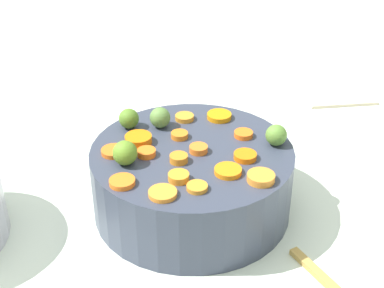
{
  "coord_description": "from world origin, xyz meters",
  "views": [
    {
      "loc": [
        0.17,
        -0.69,
        0.53
      ],
      "look_at": [
        -0.03,
        -0.06,
        0.13
      ],
      "focal_mm": 51.96,
      "sensor_mm": 36.0,
      "label": 1
    }
  ],
  "objects": [
    {
      "name": "tabletop",
      "position": [
        0.0,
        0.0,
        0.01
      ],
      "size": [
        2.4,
        2.4,
        0.02
      ],
      "primitive_type": "cube",
      "color": "silver",
      "rests_on": "ground"
    },
    {
      "name": "serving_bowl_carrots",
      "position": [
        -0.03,
        -0.06,
        0.07
      ],
      "size": [
        0.29,
        0.29,
        0.1
      ],
      "primitive_type": "cylinder",
      "color": "#353B4D",
      "rests_on": "tabletop"
    },
    {
      "name": "carrot_slice_0",
      "position": [
        -0.07,
        0.02,
        0.13
      ],
      "size": [
        0.04,
        0.04,
        0.01
      ],
      "primitive_type": "cylinder",
      "rotation": [
        0.0,
        0.0,
        5.98
      ],
      "color": "orange",
      "rests_on": "serving_bowl_carrots"
    },
    {
      "name": "carrot_slice_1",
      "position": [
        -0.09,
        -0.09,
        0.13
      ],
      "size": [
        0.04,
        0.04,
        0.01
      ],
      "primitive_type": "cylinder",
      "rotation": [
        0.0,
        0.0,
        2.44
      ],
      "color": "orange",
      "rests_on": "serving_bowl_carrots"
    },
    {
      "name": "carrot_slice_2",
      "position": [
        -0.03,
        -0.14,
        0.13
      ],
      "size": [
        0.04,
        0.04,
        0.01
      ],
      "primitive_type": "cylinder",
      "rotation": [
        0.0,
        0.0,
        1.07
      ],
      "color": "orange",
      "rests_on": "serving_bowl_carrots"
    },
    {
      "name": "carrot_slice_3",
      "position": [
        0.03,
        0.0,
        0.13
      ],
      "size": [
        0.04,
        0.04,
        0.01
      ],
      "primitive_type": "cylinder",
      "rotation": [
        0.0,
        0.0,
        3.78
      ],
      "color": "orange",
      "rests_on": "serving_bowl_carrots"
    },
    {
      "name": "carrot_slice_4",
      "position": [
        0.07,
        -0.1,
        0.13
      ],
      "size": [
        0.05,
        0.05,
        0.01
      ],
      "primitive_type": "cylinder",
      "rotation": [
        0.0,
        0.0,
        5.84
      ],
      "color": "orange",
      "rests_on": "serving_bowl_carrots"
    },
    {
      "name": "carrot_slice_5",
      "position": [
        -0.09,
        -0.17,
        0.13
      ],
      "size": [
        0.05,
        0.05,
        0.01
      ],
      "primitive_type": "cylinder",
      "rotation": [
        0.0,
        0.0,
        2.28
      ],
      "color": "orange",
      "rests_on": "serving_bowl_carrots"
    },
    {
      "name": "carrot_slice_6",
      "position": [
        -0.04,
        -0.17,
        0.12
      ],
      "size": [
        0.04,
        0.04,
        0.01
      ],
      "primitive_type": "cylinder",
      "rotation": [
        0.0,
        0.0,
        1.87
      ],
      "color": "orange",
      "rests_on": "serving_bowl_carrots"
    },
    {
      "name": "carrot_slice_7",
      "position": [
        -0.02,
        0.04,
        0.13
      ],
      "size": [
        0.05,
        0.05,
        0.01
      ],
      "primitive_type": "cylinder",
      "rotation": [
        0.0,
        0.0,
        4.48
      ],
      "color": "orange",
      "rests_on": "serving_bowl_carrots"
    },
    {
      "name": "carrot_slice_8",
      "position": [
        -0.06,
        -0.03,
        0.13
      ],
      "size": [
        0.03,
        0.03,
        0.01
      ],
      "primitive_type": "cylinder",
      "rotation": [
        0.0,
        0.0,
        5.1
      ],
      "color": "orange",
      "rests_on": "serving_bowl_carrots"
    },
    {
      "name": "carrot_slice_9",
      "position": [
        -0.02,
        -0.06,
        0.13
      ],
      "size": [
        0.04,
        0.04,
        0.01
      ],
      "primitive_type": "cylinder",
      "rotation": [
        0.0,
        0.0,
        3.74
      ],
      "color": "orange",
      "rests_on": "serving_bowl_carrots"
    },
    {
      "name": "carrot_slice_10",
      "position": [
        0.04,
        -0.06,
        0.13
      ],
      "size": [
        0.04,
        0.04,
        0.01
      ],
      "primitive_type": "cylinder",
      "rotation": [
        0.0,
        0.0,
        5.27
      ],
      "color": "orange",
      "rests_on": "serving_bowl_carrots"
    },
    {
      "name": "carrot_slice_11",
      "position": [
        -0.04,
        -0.09,
        0.13
      ],
      "size": [
        0.03,
        0.03,
        0.01
      ],
      "primitive_type": "cylinder",
      "rotation": [
        0.0,
        0.0,
        4.52
      ],
      "color": "orange",
      "rests_on": "serving_bowl_carrots"
    },
    {
      "name": "carrot_slice_12",
      "position": [
        0.0,
        -0.15,
        0.12
      ],
      "size": [
        0.03,
        0.03,
        0.01
      ],
      "primitive_type": "cylinder",
      "rotation": [
        0.0,
        0.0,
        3.1
      ],
      "color": "orange",
      "rests_on": "serving_bowl_carrots"
    },
    {
      "name": "carrot_slice_13",
      "position": [
        0.03,
        -0.1,
        0.13
      ],
      "size": [
        0.05,
        0.05,
        0.01
      ],
      "primitive_type": "cylinder",
      "rotation": [
        0.0,
        0.0,
        2.02
      ],
      "color": "orange",
      "rests_on": "serving_bowl_carrots"
    },
    {
      "name": "carrot_slice_14",
      "position": [
        -0.14,
        -0.1,
        0.12
      ],
      "size": [
        0.05,
        0.05,
        0.01
      ],
      "primitive_type": "cylinder",
      "rotation": [
        0.0,
        0.0,
        2.45
      ],
      "color": "orange",
      "rests_on": "serving_bowl_carrots"
    },
    {
      "name": "carrot_slice_15",
      "position": [
        -0.11,
        -0.06,
        0.13
      ],
      "size": [
        0.04,
        0.04,
        0.01
      ],
      "primitive_type": "cylinder",
      "rotation": [
        0.0,
        0.0,
        1.73
      ],
      "color": "orange",
      "rests_on": "serving_bowl_carrots"
    },
    {
      "name": "brussels_sprout_0",
      "position": [
        -0.11,
        -0.12,
        0.14
      ],
      "size": [
        0.03,
        0.03,
        0.03
      ],
      "primitive_type": "sphere",
      "color": "olive",
      "rests_on": "serving_bowl_carrots"
    },
    {
      "name": "brussels_sprout_1",
      "position": [
        -0.14,
        -0.03,
        0.14
      ],
      "size": [
        0.03,
        0.03,
        0.03
      ],
      "primitive_type": "sphere",
      "color": "#527A26",
      "rests_on": "serving_bowl_carrots"
    },
    {
      "name": "brussels_sprout_2",
      "position": [
        0.08,
        -0.01,
        0.14
      ],
      "size": [
        0.03,
        0.03,
        0.03
      ],
      "primitive_type": "sphere",
      "color": "#5A8534",
      "rests_on": "serving_bowl_carrots"
    },
    {
      "name": "brussels_sprout_3",
      "position": [
        -0.1,
        -0.01,
        0.14
      ],
      "size": [
        0.03,
        0.03,
        0.03
      ],
      "primitive_type": "sphere",
      "color": "#5A813D",
      "rests_on": "serving_bowl_carrots"
    },
    {
      "name": "dish_towel",
      "position": [
        0.13,
        0.41,
        0.02
      ],
      "size": [
        0.18,
        0.18,
        0.01
      ],
      "primitive_type": "cube",
      "rotation": [
        0.0,
        0.0,
        0.43
      ],
      "color": "beige",
      "rests_on": "tabletop"
    }
  ]
}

